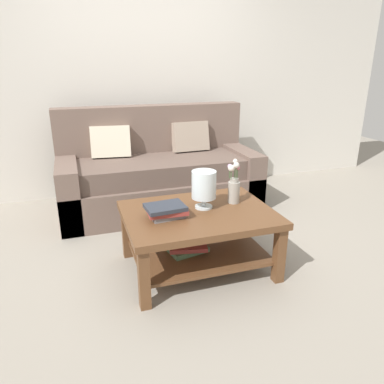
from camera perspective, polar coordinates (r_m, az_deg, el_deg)
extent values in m
plane|color=gray|center=(3.22, -0.69, -8.25)|extent=(10.00, 10.00, 0.00)
cube|color=beige|center=(4.45, -7.58, 17.51)|extent=(6.40, 0.12, 2.70)
cube|color=brown|center=(3.94, -4.96, -0.07)|extent=(2.04, 0.90, 0.36)
cube|color=brown|center=(3.83, -4.98, 3.73)|extent=(1.80, 0.74, 0.20)
cube|color=brown|center=(4.13, -6.35, 8.44)|extent=(2.04, 0.20, 0.70)
cube|color=brown|center=(3.81, -18.60, 0.15)|extent=(0.20, 0.90, 0.60)
cube|color=brown|center=(4.20, 7.31, 2.82)|extent=(0.20, 0.90, 0.60)
cube|color=beige|center=(3.92, -12.53, 7.64)|extent=(0.42, 0.23, 0.34)
cube|color=gray|center=(4.10, -0.28, 8.62)|extent=(0.41, 0.20, 0.34)
cube|color=brown|center=(2.70, 1.01, -3.52)|extent=(1.08, 0.82, 0.05)
cube|color=brown|center=(2.39, -7.47, -13.33)|extent=(0.07, 0.07, 0.42)
cube|color=brown|center=(2.71, 13.42, -9.52)|extent=(0.07, 0.07, 0.42)
cube|color=brown|center=(3.00, -10.13, -6.23)|extent=(0.07, 0.07, 0.42)
cube|color=brown|center=(3.26, 7.02, -3.91)|extent=(0.07, 0.07, 0.42)
cube|color=brown|center=(2.83, 0.97, -9.21)|extent=(0.96, 0.70, 0.02)
cube|color=#51704C|center=(2.81, -0.76, -8.78)|extent=(0.31, 0.25, 0.04)
cube|color=#993833|center=(2.78, -0.67, -8.31)|extent=(0.32, 0.25, 0.03)
cube|color=slate|center=(2.59, -3.91, -3.61)|extent=(0.25, 0.17, 0.03)
cube|color=#993833|center=(2.57, -3.89, -2.99)|extent=(0.28, 0.18, 0.03)
cube|color=#2D333D|center=(2.56, -4.19, -2.37)|extent=(0.28, 0.22, 0.03)
cylinder|color=silver|center=(2.75, 1.82, -2.30)|extent=(0.13, 0.13, 0.02)
cylinder|color=silver|center=(2.74, 1.83, -1.52)|extent=(0.04, 0.04, 0.07)
cylinder|color=silver|center=(2.69, 1.86, 1.16)|extent=(0.18, 0.18, 0.20)
sphere|color=slate|center=(2.70, 1.30, 0.12)|extent=(0.05, 0.05, 0.05)
sphere|color=#2D333D|center=(2.73, 2.29, 0.27)|extent=(0.04, 0.04, 0.04)
cylinder|color=#9E998E|center=(2.84, 6.52, -0.05)|extent=(0.09, 0.09, 0.17)
cylinder|color=#9E998E|center=(2.81, 6.59, 1.84)|extent=(0.06, 0.06, 0.03)
cylinder|color=#426638|center=(2.81, 7.08, 2.89)|extent=(0.01, 0.01, 0.07)
sphere|color=#C66B7A|center=(2.80, 7.12, 3.79)|extent=(0.04, 0.04, 0.04)
cylinder|color=#426638|center=(2.81, 6.69, 3.41)|extent=(0.01, 0.01, 0.12)
sphere|color=silver|center=(2.79, 6.75, 4.78)|extent=(0.04, 0.04, 0.04)
cylinder|color=#426638|center=(2.79, 5.87, 2.96)|extent=(0.01, 0.01, 0.08)
sphere|color=#B28CB7|center=(2.78, 5.91, 4.00)|extent=(0.04, 0.04, 0.04)
cylinder|color=#426638|center=(2.77, 6.11, 2.70)|extent=(0.01, 0.01, 0.07)
sphere|color=silver|center=(2.76, 6.15, 3.71)|extent=(0.05, 0.05, 0.05)
cylinder|color=#426638|center=(2.77, 6.88, 2.94)|extent=(0.01, 0.01, 0.10)
sphere|color=silver|center=(2.75, 6.93, 4.18)|extent=(0.05, 0.05, 0.05)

